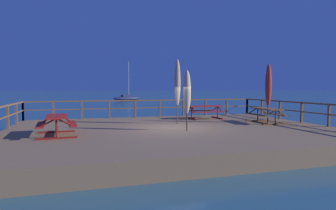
{
  "coord_description": "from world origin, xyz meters",
  "views": [
    {
      "loc": [
        -3.99,
        -12.39,
        2.44
      ],
      "look_at": [
        0.0,
        0.8,
        1.64
      ],
      "focal_mm": 30.74,
      "sensor_mm": 36.0,
      "label": 1
    }
  ],
  "objects_px": {
    "picnic_table_back_left": "(57,121)",
    "sailboat_distant": "(127,98)",
    "picnic_table_mid_centre": "(205,109)",
    "patio_umbrella_tall_back_left": "(177,83)",
    "patio_umbrella_short_back": "(268,85)",
    "picnic_table_mid_left": "(266,112)",
    "patio_umbrella_tall_mid_left": "(187,92)"
  },
  "relations": [
    {
      "from": "picnic_table_mid_left",
      "to": "picnic_table_mid_centre",
      "type": "distance_m",
      "value": 3.59
    },
    {
      "from": "patio_umbrella_short_back",
      "to": "picnic_table_back_left",
      "type": "bearing_deg",
      "value": -173.8
    },
    {
      "from": "patio_umbrella_tall_back_left",
      "to": "sailboat_distant",
      "type": "distance_m",
      "value": 43.36
    },
    {
      "from": "patio_umbrella_tall_mid_left",
      "to": "sailboat_distant",
      "type": "height_order",
      "value": "sailboat_distant"
    },
    {
      "from": "picnic_table_back_left",
      "to": "picnic_table_mid_left",
      "type": "bearing_deg",
      "value": 6.56
    },
    {
      "from": "picnic_table_mid_centre",
      "to": "patio_umbrella_short_back",
      "type": "height_order",
      "value": "patio_umbrella_short_back"
    },
    {
      "from": "patio_umbrella_tall_back_left",
      "to": "patio_umbrella_tall_mid_left",
      "type": "xyz_separation_m",
      "value": [
        -0.36,
        -2.34,
        -0.44
      ]
    },
    {
      "from": "picnic_table_mid_centre",
      "to": "patio_umbrella_tall_back_left",
      "type": "height_order",
      "value": "patio_umbrella_tall_back_left"
    },
    {
      "from": "patio_umbrella_short_back",
      "to": "patio_umbrella_tall_mid_left",
      "type": "relative_size",
      "value": 1.19
    },
    {
      "from": "picnic_table_mid_centre",
      "to": "patio_umbrella_tall_back_left",
      "type": "bearing_deg",
      "value": -141.37
    },
    {
      "from": "patio_umbrella_tall_back_left",
      "to": "patio_umbrella_tall_mid_left",
      "type": "bearing_deg",
      "value": -98.68
    },
    {
      "from": "picnic_table_mid_centre",
      "to": "patio_umbrella_short_back",
      "type": "relative_size",
      "value": 0.66
    },
    {
      "from": "picnic_table_mid_left",
      "to": "patio_umbrella_tall_mid_left",
      "type": "xyz_separation_m",
      "value": [
        -4.93,
        -1.4,
        1.08
      ]
    },
    {
      "from": "patio_umbrella_short_back",
      "to": "sailboat_distant",
      "type": "bearing_deg",
      "value": 90.69
    },
    {
      "from": "picnic_table_mid_left",
      "to": "picnic_table_back_left",
      "type": "xyz_separation_m",
      "value": [
        -10.14,
        -1.17,
        0.0
      ]
    },
    {
      "from": "picnic_table_back_left",
      "to": "picnic_table_mid_centre",
      "type": "distance_m",
      "value": 8.86
    },
    {
      "from": "patio_umbrella_tall_mid_left",
      "to": "picnic_table_mid_left",
      "type": "bearing_deg",
      "value": 15.8
    },
    {
      "from": "picnic_table_mid_left",
      "to": "sailboat_distant",
      "type": "relative_size",
      "value": 0.26
    },
    {
      "from": "picnic_table_mid_centre",
      "to": "patio_umbrella_tall_mid_left",
      "type": "relative_size",
      "value": 0.79
    },
    {
      "from": "picnic_table_back_left",
      "to": "sailboat_distant",
      "type": "relative_size",
      "value": 0.27
    },
    {
      "from": "patio_umbrella_tall_back_left",
      "to": "patio_umbrella_tall_mid_left",
      "type": "relative_size",
      "value": 1.27
    },
    {
      "from": "patio_umbrella_tall_back_left",
      "to": "picnic_table_mid_centre",
      "type": "bearing_deg",
      "value": 38.63
    },
    {
      "from": "picnic_table_mid_centre",
      "to": "patio_umbrella_tall_mid_left",
      "type": "bearing_deg",
      "value": -122.72
    },
    {
      "from": "picnic_table_mid_centre",
      "to": "sailboat_distant",
      "type": "distance_m",
      "value": 41.27
    },
    {
      "from": "picnic_table_mid_centre",
      "to": "patio_umbrella_tall_back_left",
      "type": "distance_m",
      "value": 3.37
    },
    {
      "from": "picnic_table_mid_left",
      "to": "patio_umbrella_short_back",
      "type": "xyz_separation_m",
      "value": [
        0.05,
        -0.06,
        1.39
      ]
    },
    {
      "from": "picnic_table_back_left",
      "to": "picnic_table_mid_centre",
      "type": "xyz_separation_m",
      "value": [
        7.91,
        3.99,
        0.0
      ]
    },
    {
      "from": "picnic_table_mid_left",
      "to": "patio_umbrella_tall_back_left",
      "type": "bearing_deg",
      "value": 168.39
    },
    {
      "from": "patio_umbrella_short_back",
      "to": "patio_umbrella_tall_mid_left",
      "type": "bearing_deg",
      "value": -164.99
    },
    {
      "from": "patio_umbrella_tall_back_left",
      "to": "picnic_table_mid_left",
      "type": "bearing_deg",
      "value": -11.61
    },
    {
      "from": "patio_umbrella_short_back",
      "to": "sailboat_distant",
      "type": "relative_size",
      "value": 0.4
    },
    {
      "from": "sailboat_distant",
      "to": "picnic_table_back_left",
      "type": "bearing_deg",
      "value": -102.06
    }
  ]
}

